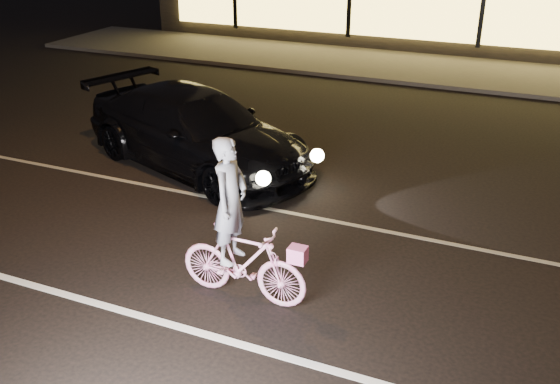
% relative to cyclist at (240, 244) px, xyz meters
% --- Properties ---
extents(ground, '(90.00, 90.00, 0.00)m').
position_rel_cyclist_xyz_m(ground, '(1.09, 0.58, -0.81)').
color(ground, black).
rests_on(ground, ground).
extents(lane_stripe_near, '(60.00, 0.12, 0.01)m').
position_rel_cyclist_xyz_m(lane_stripe_near, '(1.09, -0.92, -0.80)').
color(lane_stripe_near, silver).
rests_on(lane_stripe_near, ground).
extents(lane_stripe_far, '(60.00, 0.10, 0.01)m').
position_rel_cyclist_xyz_m(lane_stripe_far, '(1.09, 2.58, -0.80)').
color(lane_stripe_far, gray).
rests_on(lane_stripe_far, ground).
extents(sidewalk, '(30.00, 4.00, 0.12)m').
position_rel_cyclist_xyz_m(sidewalk, '(1.09, 13.58, -0.75)').
color(sidewalk, '#383533').
rests_on(sidewalk, ground).
extents(cyclist, '(1.80, 0.62, 2.27)m').
position_rel_cyclist_xyz_m(cyclist, '(0.00, 0.00, 0.00)').
color(cyclist, '#FF4AB3').
rests_on(cyclist, ground).
extents(sedan, '(5.68, 3.77, 1.53)m').
position_rel_cyclist_xyz_m(sedan, '(-2.87, 3.80, -0.04)').
color(sedan, black).
rests_on(sedan, ground).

